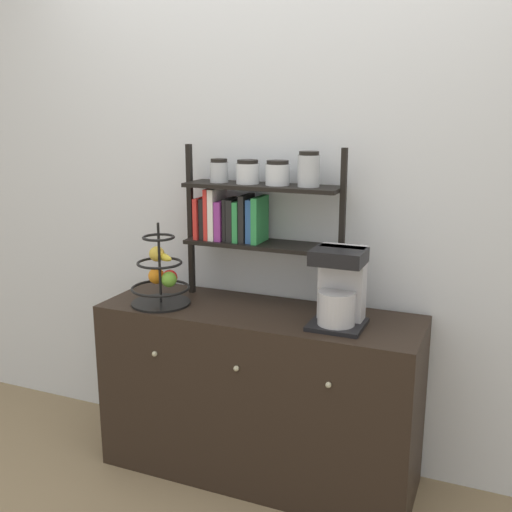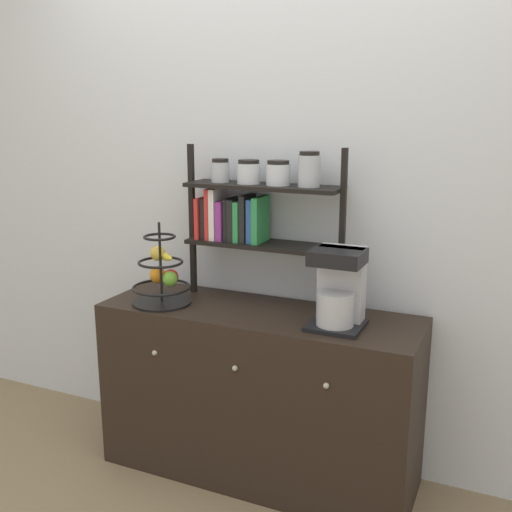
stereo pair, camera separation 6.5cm
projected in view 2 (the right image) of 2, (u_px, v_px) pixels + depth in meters
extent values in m
plane|color=#847051|center=(237.00, 499.00, 2.63)|extent=(12.00, 12.00, 0.00)
cube|color=silver|center=(283.00, 191.00, 2.78)|extent=(7.00, 0.05, 2.60)
cube|color=black|center=(258.00, 394.00, 2.74)|extent=(1.44, 0.47, 0.80)
sphere|color=#B2AD8C|center=(155.00, 353.00, 2.64)|extent=(0.02, 0.02, 0.02)
sphere|color=#B2AD8C|center=(235.00, 368.00, 2.48)|extent=(0.02, 0.02, 0.02)
sphere|color=#B2AD8C|center=(326.00, 386.00, 2.32)|extent=(0.02, 0.02, 0.02)
cube|color=black|center=(336.00, 325.00, 2.45)|extent=(0.22, 0.22, 0.02)
cube|color=#B7B7BC|center=(342.00, 283.00, 2.46)|extent=(0.19, 0.09, 0.31)
cylinder|color=#B7B7BC|center=(335.00, 308.00, 2.41)|extent=(0.15, 0.15, 0.14)
cube|color=black|center=(338.00, 257.00, 2.37)|extent=(0.21, 0.17, 0.06)
cylinder|color=black|center=(162.00, 302.00, 2.76)|extent=(0.27, 0.27, 0.01)
cylinder|color=black|center=(160.00, 262.00, 2.71)|extent=(0.01, 0.01, 0.37)
torus|color=black|center=(161.00, 287.00, 2.74)|extent=(0.27, 0.27, 0.01)
torus|color=black|center=(160.00, 262.00, 2.71)|extent=(0.21, 0.21, 0.01)
torus|color=black|center=(159.00, 237.00, 2.68)|extent=(0.15, 0.15, 0.01)
sphere|color=red|center=(171.00, 277.00, 2.78)|extent=(0.07, 0.07, 0.07)
sphere|color=#6BAD33|center=(170.00, 279.00, 2.74)|extent=(0.07, 0.07, 0.07)
sphere|color=orange|center=(158.00, 275.00, 2.80)|extent=(0.08, 0.08, 0.08)
ellipsoid|color=yellow|center=(163.00, 256.00, 2.74)|extent=(0.15, 0.10, 0.04)
sphere|color=gold|center=(158.00, 253.00, 2.73)|extent=(0.07, 0.07, 0.07)
cube|color=black|center=(192.00, 220.00, 2.85)|extent=(0.02, 0.02, 0.71)
cube|color=black|center=(342.00, 232.00, 2.56)|extent=(0.02, 0.02, 0.71)
cube|color=black|center=(263.00, 244.00, 2.72)|extent=(0.71, 0.20, 0.02)
cube|color=black|center=(263.00, 186.00, 2.66)|extent=(0.71, 0.20, 0.02)
cube|color=red|center=(204.00, 217.00, 2.82)|extent=(0.02, 0.16, 0.19)
cube|color=black|center=(209.00, 218.00, 2.81)|extent=(0.02, 0.14, 0.19)
cube|color=red|center=(214.00, 213.00, 2.80)|extent=(0.02, 0.15, 0.24)
cube|color=white|center=(218.00, 213.00, 2.78)|extent=(0.03, 0.15, 0.24)
cube|color=#8C338C|center=(225.00, 220.00, 2.78)|extent=(0.03, 0.15, 0.18)
cube|color=black|center=(231.00, 219.00, 2.76)|extent=(0.02, 0.13, 0.20)
cube|color=black|center=(236.00, 219.00, 2.75)|extent=(0.03, 0.14, 0.19)
cube|color=#2D8C47|center=(242.00, 221.00, 2.74)|extent=(0.03, 0.14, 0.19)
cube|color=black|center=(247.00, 218.00, 2.73)|extent=(0.03, 0.14, 0.21)
cube|color=#2D599E|center=(254.00, 220.00, 2.72)|extent=(0.03, 0.12, 0.20)
cube|color=#2D8C47|center=(261.00, 220.00, 2.70)|extent=(0.03, 0.15, 0.21)
cylinder|color=#ADB2B7|center=(220.00, 172.00, 2.73)|extent=(0.08, 0.08, 0.09)
cylinder|color=black|center=(220.00, 160.00, 2.72)|extent=(0.08, 0.08, 0.02)
cylinder|color=silver|center=(249.00, 174.00, 2.68)|extent=(0.11, 0.11, 0.09)
cylinder|color=black|center=(249.00, 162.00, 2.66)|extent=(0.09, 0.09, 0.02)
cylinder|color=silver|center=(278.00, 175.00, 2.62)|extent=(0.11, 0.11, 0.09)
cylinder|color=black|center=(278.00, 162.00, 2.61)|extent=(0.10, 0.10, 0.02)
cylinder|color=#ADB2B7|center=(309.00, 171.00, 2.56)|extent=(0.10, 0.10, 0.14)
cylinder|color=black|center=(310.00, 153.00, 2.54)|extent=(0.09, 0.09, 0.02)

